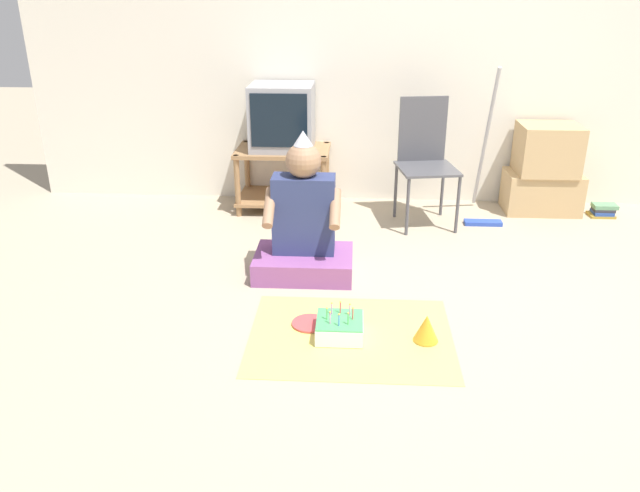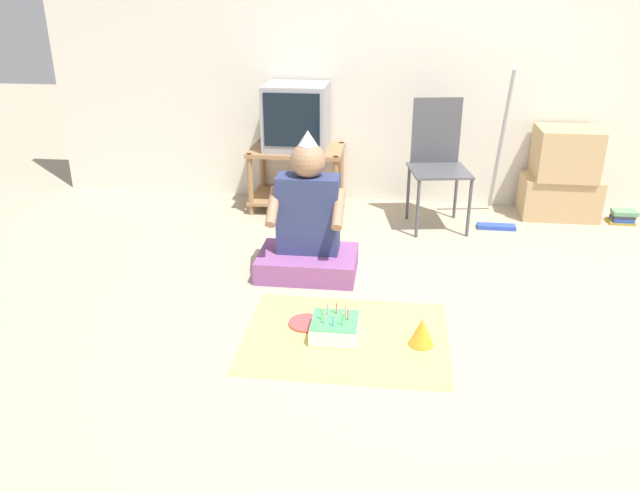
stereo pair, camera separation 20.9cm
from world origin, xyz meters
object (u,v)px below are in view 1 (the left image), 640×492
(folding_chair, at_px, (425,154))
(party_hat_blue, at_px, (426,328))
(tv, at_px, (282,117))
(dust_mop, at_px, (484,177))
(cardboard_box_stack, at_px, (545,170))
(paper_plate, at_px, (310,323))
(birthday_cake, at_px, (340,327))
(person_seated, at_px, (304,229))
(book_pile, at_px, (603,210))

(folding_chair, relative_size, party_hat_blue, 6.50)
(tv, relative_size, dust_mop, 0.43)
(cardboard_box_stack, height_order, dust_mop, dust_mop)
(tv, relative_size, paper_plate, 2.55)
(cardboard_box_stack, distance_m, dust_mop, 0.55)
(dust_mop, distance_m, birthday_cake, 2.12)
(person_seated, relative_size, paper_plate, 4.63)
(paper_plate, bearing_deg, book_pile, 40.09)
(book_pile, distance_m, paper_plate, 2.86)
(folding_chair, height_order, birthday_cake, folding_chair)
(dust_mop, distance_m, party_hat_blue, 1.96)
(person_seated, bearing_deg, tv, 102.01)
(tv, xyz_separation_m, birthday_cake, (0.52, -2.02, -0.69))
(cardboard_box_stack, bearing_deg, book_pile, -11.55)
(folding_chair, height_order, party_hat_blue, folding_chair)
(tv, relative_size, birthday_cake, 2.06)
(folding_chair, distance_m, cardboard_box_stack, 1.03)
(party_hat_blue, bearing_deg, folding_chair, 85.67)
(tv, height_order, folding_chair, tv)
(tv, bearing_deg, folding_chair, -13.01)
(birthday_cake, xyz_separation_m, party_hat_blue, (0.44, -0.02, 0.02))
(party_hat_blue, distance_m, paper_plate, 0.62)
(tv, xyz_separation_m, book_pile, (2.54, -0.08, -0.69))
(dust_mop, bearing_deg, tv, 172.79)
(tv, relative_size, party_hat_blue, 3.48)
(party_hat_blue, bearing_deg, dust_mop, 71.95)
(folding_chair, bearing_deg, person_seated, -129.64)
(tv, bearing_deg, book_pile, -1.71)
(person_seated, xyz_separation_m, paper_plate, (0.09, -0.66, -0.28))
(tv, bearing_deg, party_hat_blue, -64.88)
(book_pile, xyz_separation_m, paper_plate, (-2.19, -1.84, -0.04))
(folding_chair, height_order, person_seated, folding_chair)
(dust_mop, xyz_separation_m, book_pile, (0.98, 0.12, -0.29))
(folding_chair, relative_size, birthday_cake, 3.84)
(cardboard_box_stack, relative_size, book_pile, 3.43)
(folding_chair, xyz_separation_m, person_seated, (-0.83, -1.00, -0.23))
(birthday_cake, height_order, paper_plate, birthday_cake)
(cardboard_box_stack, distance_m, paper_plate, 2.61)
(dust_mop, relative_size, birthday_cake, 4.82)
(person_seated, bearing_deg, party_hat_blue, -48.84)
(tv, distance_m, party_hat_blue, 2.35)
(tv, distance_m, dust_mop, 1.62)
(tv, relative_size, cardboard_box_stack, 0.71)
(book_pile, relative_size, party_hat_blue, 1.42)
(book_pile, bearing_deg, person_seated, -152.61)
(tv, xyz_separation_m, dust_mop, (1.56, -0.20, -0.40))
(person_seated, relative_size, birthday_cake, 3.73)
(folding_chair, bearing_deg, paper_plate, -114.07)
(birthday_cake, bearing_deg, party_hat_blue, -2.73)
(cardboard_box_stack, relative_size, person_seated, 0.77)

